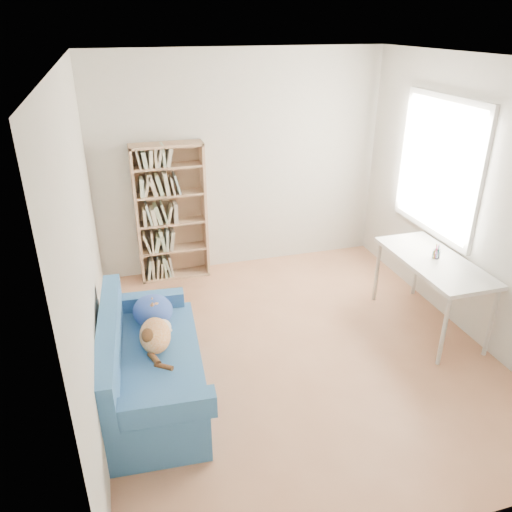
{
  "coord_description": "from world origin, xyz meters",
  "views": [
    {
      "loc": [
        -1.47,
        -3.67,
        2.87
      ],
      "look_at": [
        -0.28,
        0.39,
        0.85
      ],
      "focal_mm": 35.0,
      "sensor_mm": 36.0,
      "label": 1
    }
  ],
  "objects_px": {
    "sofa": "(149,364)",
    "pen_cup": "(436,253)",
    "bookshelf": "(171,218)",
    "desk": "(434,266)"
  },
  "relations": [
    {
      "from": "sofa",
      "to": "bookshelf",
      "type": "relative_size",
      "value": 1.0
    },
    {
      "from": "bookshelf",
      "to": "pen_cup",
      "type": "relative_size",
      "value": 11.25
    },
    {
      "from": "sofa",
      "to": "pen_cup",
      "type": "relative_size",
      "value": 11.3
    },
    {
      "from": "sofa",
      "to": "pen_cup",
      "type": "height_order",
      "value": "pen_cup"
    },
    {
      "from": "desk",
      "to": "bookshelf",
      "type": "bearing_deg",
      "value": 141.7
    },
    {
      "from": "bookshelf",
      "to": "pen_cup",
      "type": "xyz_separation_m",
      "value": [
        2.34,
        -1.8,
        0.05
      ]
    },
    {
      "from": "bookshelf",
      "to": "pen_cup",
      "type": "height_order",
      "value": "bookshelf"
    },
    {
      "from": "sofa",
      "to": "pen_cup",
      "type": "xyz_separation_m",
      "value": [
        2.84,
        0.3,
        0.5
      ]
    },
    {
      "from": "desk",
      "to": "pen_cup",
      "type": "height_order",
      "value": "pen_cup"
    },
    {
      "from": "sofa",
      "to": "bookshelf",
      "type": "distance_m",
      "value": 2.21
    }
  ]
}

